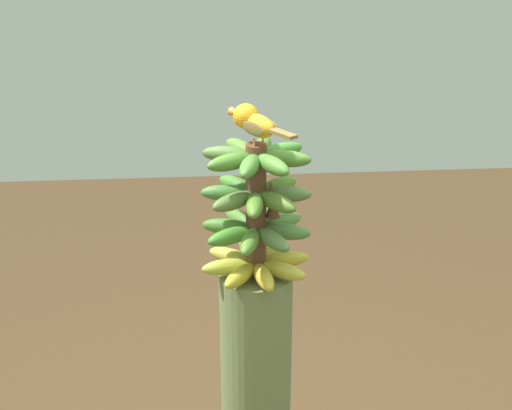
# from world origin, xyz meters

# --- Properties ---
(banana_bunch) EXTENTS (0.28, 0.28, 0.35)m
(banana_bunch) POSITION_xyz_m (0.00, -0.00, 1.44)
(banana_bunch) COLOR brown
(banana_bunch) RESTS_ON banana_tree
(perched_bird) EXTENTS (0.15, 0.20, 0.09)m
(perched_bird) POSITION_xyz_m (-0.01, 0.01, 1.66)
(perched_bird) COLOR #C68933
(perched_bird) RESTS_ON banana_bunch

